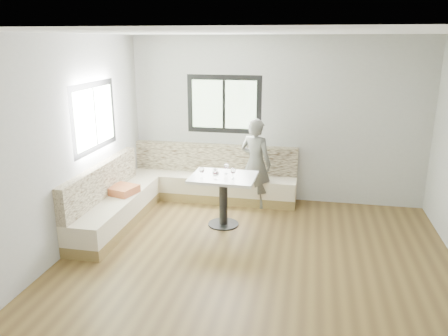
% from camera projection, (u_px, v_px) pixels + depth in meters
% --- Properties ---
extents(room, '(5.01, 5.01, 2.81)m').
position_uv_depth(room, '(252.00, 156.00, 5.14)').
color(room, brown).
rests_on(room, ground).
extents(banquette, '(2.90, 2.80, 0.95)m').
position_uv_depth(banquette, '(173.00, 190.00, 7.19)').
color(banquette, olive).
rests_on(banquette, ground).
extents(table, '(0.97, 0.76, 0.78)m').
position_uv_depth(table, '(223.00, 188.00, 6.51)').
color(table, black).
rests_on(table, ground).
extents(person, '(0.64, 0.54, 1.51)m').
position_uv_depth(person, '(256.00, 163.00, 7.22)').
color(person, '#5B5B53').
rests_on(person, ground).
extents(olive_ramekin, '(0.10, 0.10, 0.04)m').
position_uv_depth(olive_ramekin, '(216.00, 172.00, 6.55)').
color(olive_ramekin, white).
rests_on(olive_ramekin, table).
extents(wine_glass_a, '(0.08, 0.08, 0.17)m').
position_uv_depth(wine_glass_a, '(202.00, 170.00, 6.33)').
color(wine_glass_a, white).
rests_on(wine_glass_a, table).
extents(wine_glass_b, '(0.08, 0.08, 0.17)m').
position_uv_depth(wine_glass_b, '(215.00, 172.00, 6.26)').
color(wine_glass_b, white).
rests_on(wine_glass_b, table).
extents(wine_glass_c, '(0.08, 0.08, 0.17)m').
position_uv_depth(wine_glass_c, '(233.00, 171.00, 6.29)').
color(wine_glass_c, white).
rests_on(wine_glass_c, table).
extents(wine_glass_d, '(0.08, 0.08, 0.17)m').
position_uv_depth(wine_glass_d, '(226.00, 166.00, 6.52)').
color(wine_glass_d, white).
rests_on(wine_glass_d, table).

